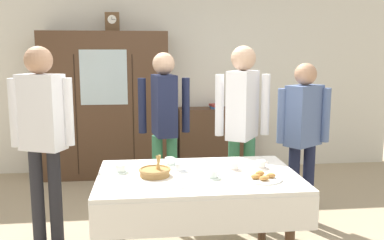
{
  "coord_description": "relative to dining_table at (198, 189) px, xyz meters",
  "views": [
    {
      "loc": [
        -0.39,
        -3.24,
        1.67
      ],
      "look_at": [
        0.0,
        0.2,
        1.1
      ],
      "focal_mm": 39.18,
      "sensor_mm": 36.0,
      "label": 1
    }
  ],
  "objects": [
    {
      "name": "back_wall",
      "position": [
        0.0,
        2.88,
        0.71
      ],
      "size": [
        6.4,
        0.1,
        2.7
      ],
      "primitive_type": "cube",
      "color": "silver",
      "rests_on": "ground"
    },
    {
      "name": "person_behind_table_right",
      "position": [
        1.12,
        0.8,
        0.3
      ],
      "size": [
        0.52,
        0.37,
        1.56
      ],
      "color": "#191E38",
      "rests_on": "ground"
    },
    {
      "name": "mantel_clock",
      "position": [
        -0.79,
        2.59,
        1.4
      ],
      "size": [
        0.18,
        0.11,
        0.24
      ],
      "color": "brown",
      "rests_on": "wall_cabinet"
    },
    {
      "name": "person_by_cabinet",
      "position": [
        0.52,
        0.82,
        0.41
      ],
      "size": [
        0.52,
        0.41,
        1.72
      ],
      "color": "#33704C",
      "rests_on": "ground"
    },
    {
      "name": "person_behind_table_left",
      "position": [
        -1.25,
        0.57,
        0.41
      ],
      "size": [
        0.52,
        0.33,
        1.71
      ],
      "color": "#232328",
      "rests_on": "ground"
    },
    {
      "name": "tea_cup_center",
      "position": [
        -0.58,
        0.14,
        0.14
      ],
      "size": [
        0.13,
        0.13,
        0.06
      ],
      "color": "silver",
      "rests_on": "dining_table"
    },
    {
      "name": "wall_cabinet",
      "position": [
        -0.9,
        2.59,
        0.32
      ],
      "size": [
        1.63,
        0.46,
        1.92
      ],
      "color": "#4C3321",
      "rests_on": "ground"
    },
    {
      "name": "tea_cup_far_left",
      "position": [
        -0.2,
        0.31,
        0.14
      ],
      "size": [
        0.13,
        0.13,
        0.06
      ],
      "color": "silver",
      "rests_on": "dining_table"
    },
    {
      "name": "person_near_right_end",
      "position": [
        -0.2,
        1.19,
        0.37
      ],
      "size": [
        0.52,
        0.39,
        1.66
      ],
      "color": "#33704C",
      "rests_on": "ground"
    },
    {
      "name": "spoon_center",
      "position": [
        -0.05,
        -0.05,
        0.11
      ],
      "size": [
        0.12,
        0.02,
        0.01
      ],
      "color": "silver",
      "rests_on": "dining_table"
    },
    {
      "name": "dining_table",
      "position": [
        0.0,
        0.0,
        0.0
      ],
      "size": [
        1.51,
        0.98,
        0.75
      ],
      "color": "#4C3321",
      "rests_on": "ground"
    },
    {
      "name": "spoon_near_left",
      "position": [
        0.4,
        0.28,
        0.11
      ],
      "size": [
        0.12,
        0.02,
        0.01
      ],
      "color": "silver",
      "rests_on": "dining_table"
    },
    {
      "name": "bread_basket",
      "position": [
        -0.32,
        0.02,
        0.14
      ],
      "size": [
        0.24,
        0.24,
        0.16
      ],
      "color": "#9E7542",
      "rests_on": "dining_table"
    },
    {
      "name": "tea_cup_near_left",
      "position": [
        0.09,
        -0.09,
        0.14
      ],
      "size": [
        0.13,
        0.13,
        0.06
      ],
      "color": "silver",
      "rests_on": "dining_table"
    },
    {
      "name": "tea_cup_front_edge",
      "position": [
        -0.13,
        0.12,
        0.14
      ],
      "size": [
        0.13,
        0.13,
        0.06
      ],
      "color": "white",
      "rests_on": "dining_table"
    },
    {
      "name": "book_stack",
      "position": [
        0.58,
        2.64,
        0.28
      ],
      "size": [
        0.17,
        0.23,
        0.05
      ],
      "color": "#2D5184",
      "rests_on": "bookshelf_low"
    },
    {
      "name": "tea_cup_far_right",
      "position": [
        0.29,
        0.11,
        0.14
      ],
      "size": [
        0.13,
        0.13,
        0.06
      ],
      "color": "white",
      "rests_on": "dining_table"
    },
    {
      "name": "pastry_plate",
      "position": [
        0.45,
        -0.16,
        0.12
      ],
      "size": [
        0.28,
        0.28,
        0.05
      ],
      "color": "white",
      "rests_on": "dining_table"
    },
    {
      "name": "bookshelf_low",
      "position": [
        0.58,
        2.64,
        -0.19
      ],
      "size": [
        1.03,
        0.35,
        0.89
      ],
      "color": "#4C3321",
      "rests_on": "ground"
    },
    {
      "name": "spoon_far_left",
      "position": [
        -0.17,
        -0.29,
        0.11
      ],
      "size": [
        0.12,
        0.02,
        0.01
      ],
      "color": "silver",
      "rests_on": "dining_table"
    },
    {
      "name": "tea_cup_mid_left",
      "position": [
        0.52,
        0.13,
        0.14
      ],
      "size": [
        0.13,
        0.13,
        0.06
      ],
      "color": "white",
      "rests_on": "dining_table"
    }
  ]
}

